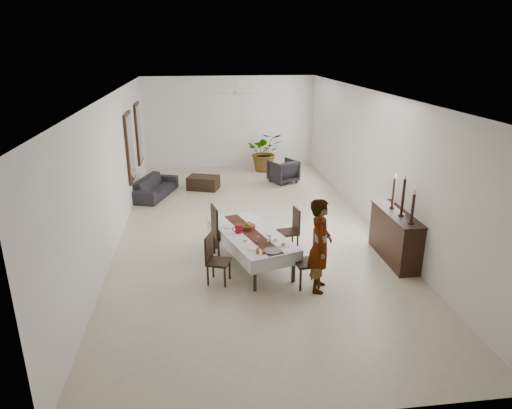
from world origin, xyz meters
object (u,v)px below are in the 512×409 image
Objects in this scene: woman at (320,245)px; sofa at (155,187)px; sideboard_body at (395,237)px; red_pitcher at (238,229)px; dining_table_top at (251,235)px.

sofa is at bearing 46.71° from woman.
red_pitcher is at bearing 176.50° from sideboard_body.
sideboard_body is at bearing -44.57° from woman.
sofa is (-2.03, 4.69, -0.48)m from red_pitcher.
sideboard_body reaches higher than dining_table_top.
dining_table_top is 2.95m from sideboard_body.
red_pitcher is 0.11× the size of sideboard_body.
dining_table_top is at bearing 177.35° from sideboard_body.
woman is 6.81m from sofa.
sideboard_body is at bearing -114.56° from sofa.
woman is (1.09, -1.14, 0.22)m from dining_table_top.
dining_table_top is 0.28m from red_pitcher.
dining_table_top is 1.29× the size of sideboard_body.
woman is at bearing -41.89° from red_pitcher.
sofa is (-2.28, 4.75, -0.36)m from dining_table_top.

